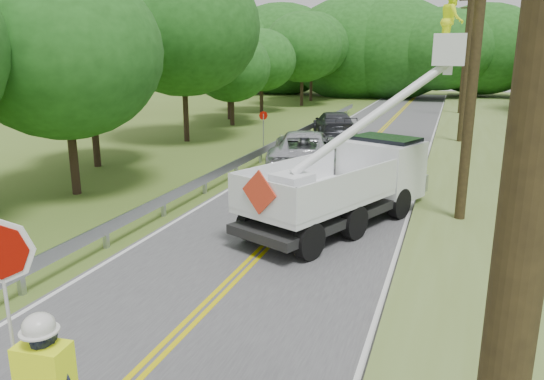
% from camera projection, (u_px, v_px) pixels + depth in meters
% --- Properties ---
extents(ground, '(140.00, 140.00, 0.00)m').
position_uv_depth(ground, '(161.00, 353.00, 9.24)').
color(ground, '#465920').
rests_on(ground, ground).
extents(road, '(7.20, 96.00, 0.03)m').
position_uv_depth(road, '(334.00, 178.00, 22.01)').
color(road, '#454548').
rests_on(road, ground).
extents(guardrail, '(0.18, 48.00, 0.77)m').
position_uv_depth(guardrail, '(254.00, 156.00, 23.98)').
color(guardrail, '#A3A8AD').
rests_on(guardrail, ground).
extents(utility_poles, '(1.60, 43.30, 10.00)m').
position_uv_depth(utility_poles, '(470.00, 50.00, 21.81)').
color(utility_poles, black).
rests_on(utility_poles, ground).
extents(tall_grass_verge, '(7.00, 96.00, 0.30)m').
position_uv_depth(tall_grass_verge, '(517.00, 189.00, 19.71)').
color(tall_grass_verge, olive).
rests_on(tall_grass_verge, ground).
extents(treeline_left, '(9.83, 54.18, 10.53)m').
position_uv_depth(treeline_left, '(227.00, 48.00, 35.31)').
color(treeline_left, '#332319').
rests_on(treeline_left, ground).
extents(treeline_horizon, '(55.93, 14.76, 12.29)m').
position_uv_depth(treeline_horizon, '(407.00, 50.00, 59.56)').
color(treeline_horizon, '#1C4A16').
rests_on(treeline_horizon, ground).
extents(bucket_truck, '(5.71, 7.37, 6.87)m').
position_uv_depth(bucket_truck, '(362.00, 172.00, 16.19)').
color(bucket_truck, black).
rests_on(bucket_truck, road).
extents(suv_silver, '(4.31, 6.91, 1.78)m').
position_uv_depth(suv_silver, '(305.00, 150.00, 23.51)').
color(suv_silver, silver).
rests_on(suv_silver, road).
extents(suv_darkgrey, '(4.05, 6.03, 1.62)m').
position_uv_depth(suv_darkgrey, '(334.00, 124.00, 32.31)').
color(suv_darkgrey, '#33353B').
rests_on(suv_darkgrey, road).
extents(stop_sign_permanent, '(0.39, 0.30, 2.21)m').
position_uv_depth(stop_sign_permanent, '(263.00, 126.00, 27.32)').
color(stop_sign_permanent, '#A3A8AD').
rests_on(stop_sign_permanent, ground).
extents(yard_sign, '(0.52, 0.16, 0.77)m').
position_uv_depth(yard_sign, '(517.00, 238.00, 13.35)').
color(yard_sign, white).
rests_on(yard_sign, ground).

